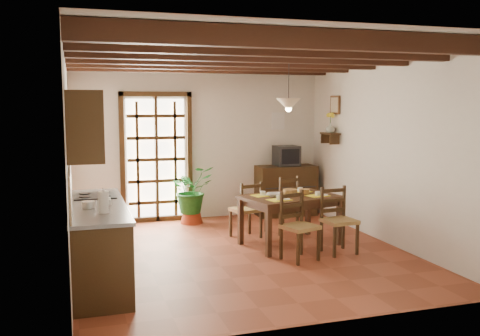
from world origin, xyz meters
name	(u,v)px	position (x,y,z in m)	size (l,w,h in m)	color
ground_plane	(242,253)	(0.00, 0.00, 0.00)	(5.00, 5.00, 0.00)	brown
room_shell	(242,123)	(0.00, 0.00, 1.82)	(4.52, 5.02, 2.81)	silver
ceiling_beams	(242,57)	(0.00, 0.00, 2.69)	(4.50, 4.34, 0.20)	black
french_door	(156,155)	(-0.80, 2.45, 1.18)	(1.26, 0.11, 2.32)	white
kitchen_counter	(98,242)	(-1.96, -0.60, 0.47)	(0.64, 2.25, 1.38)	#2F1F0F
upper_cabinet	(84,126)	(-2.08, -1.30, 1.85)	(0.35, 0.80, 0.70)	#2F1F0F
range_hood	(84,131)	(-2.05, -0.05, 1.73)	(0.38, 0.60, 0.54)	white
counter_items	(96,199)	(-1.95, -0.51, 0.96)	(0.50, 1.43, 0.25)	black
dining_table	(290,202)	(0.82, 0.24, 0.64)	(1.51, 1.15, 0.73)	#3B2213
chair_near_left	(299,239)	(0.64, -0.51, 0.29)	(0.52, 0.51, 0.91)	olive
chair_near_right	(339,233)	(1.30, -0.36, 0.29)	(0.46, 0.44, 0.92)	olive
chair_far_left	(246,220)	(0.34, 0.84, 0.28)	(0.49, 0.48, 0.88)	olive
chair_far_right	(282,215)	(1.00, 0.99, 0.29)	(0.54, 0.53, 0.93)	olive
table_setting	(290,195)	(0.82, 0.24, 0.75)	(0.99, 0.66, 0.09)	yellow
table_bowl	(275,195)	(0.57, 0.23, 0.76)	(0.22, 0.22, 0.05)	white
sideboard	(286,190)	(1.57, 2.23, 0.46)	(1.09, 0.49, 0.93)	#2F1F0F
crt_tv	(286,156)	(1.57, 2.22, 1.12)	(0.43, 0.40, 0.36)	black
fuse_box	(278,121)	(1.50, 2.48, 1.75)	(0.25, 0.03, 0.32)	white
plant_pot	(192,217)	(-0.26, 2.09, 0.11)	(0.39, 0.39, 0.24)	maroon
potted_plant	(191,191)	(-0.26, 2.09, 0.57)	(1.92, 1.65, 2.14)	#144C19
wall_shelf	(330,136)	(2.14, 1.60, 1.51)	(0.20, 0.42, 0.20)	#2F1F0F
shelf_vase	(330,128)	(2.14, 1.60, 1.65)	(0.15, 0.15, 0.15)	#B2BFB2
shelf_flowers	(330,116)	(2.14, 1.60, 1.86)	(0.14, 0.14, 0.36)	yellow
framed_picture	(335,105)	(2.22, 1.60, 2.05)	(0.03, 0.32, 0.32)	brown
pendant_lamp	(289,103)	(0.82, 0.34, 2.08)	(0.36, 0.36, 0.84)	black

